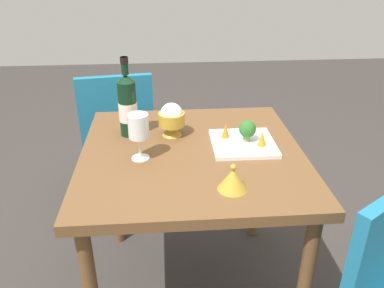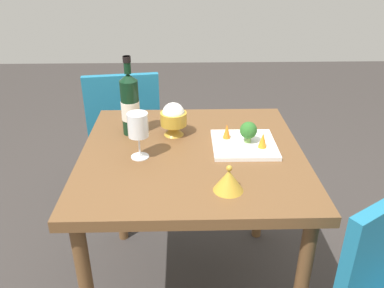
{
  "view_description": "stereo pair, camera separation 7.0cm",
  "coord_description": "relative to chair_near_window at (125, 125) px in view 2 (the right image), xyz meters",
  "views": [
    {
      "loc": [
        0.1,
        1.34,
        1.46
      ],
      "look_at": [
        0.0,
        0.0,
        0.77
      ],
      "focal_mm": 36.53,
      "sensor_mm": 36.0,
      "label": 1
    },
    {
      "loc": [
        0.04,
        1.35,
        1.46
      ],
      "look_at": [
        0.0,
        0.0,
        0.77
      ],
      "focal_mm": 36.53,
      "sensor_mm": 36.0,
      "label": 2
    }
  ],
  "objects": [
    {
      "name": "carrot_garnish_right",
      "position": [
        -0.51,
        0.64,
        0.26
      ],
      "size": [
        0.03,
        0.03,
        0.06
      ],
      "color": "orange",
      "rests_on": "serving_plate"
    },
    {
      "name": "ground_plane",
      "position": [
        -0.37,
        0.72,
        -0.53
      ],
      "size": [
        8.0,
        8.0,
        0.0
      ],
      "primitive_type": "plane",
      "color": "#383330"
    },
    {
      "name": "chair_near_window",
      "position": [
        0.0,
        0.0,
        0.0
      ],
      "size": [
        0.45,
        0.45,
        0.85
      ],
      "rotation": [
        0.0,
        0.0,
        3.28
      ],
      "color": "teal",
      "rests_on": "ground_plane"
    },
    {
      "name": "serving_plate",
      "position": [
        -0.58,
        0.69,
        0.22
      ],
      "size": [
        0.25,
        0.25,
        0.02
      ],
      "rotation": [
        0.0,
        0.0,
        -0.01
      ],
      "color": "white",
      "rests_on": "dining_table"
    },
    {
      "name": "wine_glass",
      "position": [
        -0.17,
        0.77,
        0.34
      ],
      "size": [
        0.08,
        0.08,
        0.18
      ],
      "color": "white",
      "rests_on": "dining_table"
    },
    {
      "name": "rice_bowl_lid",
      "position": [
        -0.48,
        1.0,
        0.25
      ],
      "size": [
        0.1,
        0.1,
        0.09
      ],
      "color": "gold",
      "rests_on": "dining_table"
    },
    {
      "name": "rice_bowl",
      "position": [
        -0.3,
        0.57,
        0.28
      ],
      "size": [
        0.11,
        0.11,
        0.14
      ],
      "color": "gold",
      "rests_on": "dining_table"
    },
    {
      "name": "wine_bottle",
      "position": [
        -0.12,
        0.55,
        0.34
      ],
      "size": [
        0.08,
        0.08,
        0.33
      ],
      "color": "black",
      "rests_on": "dining_table"
    },
    {
      "name": "broccoli_floret",
      "position": [
        -0.59,
        0.68,
        0.27
      ],
      "size": [
        0.07,
        0.07,
        0.09
      ],
      "color": "#729E4C",
      "rests_on": "serving_plate"
    },
    {
      "name": "dining_table",
      "position": [
        -0.37,
        0.72,
        0.12
      ],
      "size": [
        0.86,
        0.86,
        0.74
      ],
      "color": "brown",
      "rests_on": "ground_plane"
    },
    {
      "name": "carrot_garnish_left",
      "position": [
        -0.64,
        0.73,
        0.26
      ],
      "size": [
        0.03,
        0.03,
        0.06
      ],
      "color": "orange",
      "rests_on": "serving_plate"
    }
  ]
}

